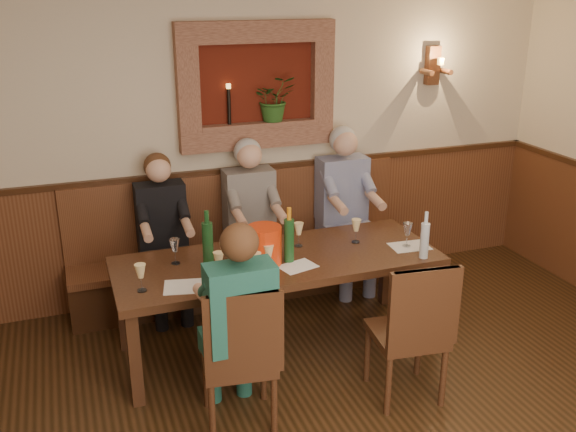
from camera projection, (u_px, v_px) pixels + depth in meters
name	position (u px, v px, depth m)	size (l,w,h in m)	color
room_shell	(418.00, 177.00, 2.72)	(6.04, 6.04, 2.82)	beige
wainscoting	(400.00, 430.00, 3.17)	(6.02, 6.02, 1.15)	#552D18
wall_niche	(262.00, 91.00, 5.43)	(1.36, 0.30, 1.06)	#50150B
wall_sconce	(434.00, 66.00, 5.90)	(0.25, 0.20, 0.35)	#552D18
dining_table	(278.00, 267.00, 4.77)	(2.40, 0.90, 0.75)	#361A10
bench	(244.00, 261.00, 5.72)	(3.00, 0.45, 1.11)	#381E0F
chair_near_left	(239.00, 383.00, 4.03)	(0.50, 0.50, 1.01)	#361A10
chair_near_right	(406.00, 357.00, 4.31)	(0.50, 0.50, 1.02)	#361A10
person_bench_left	(165.00, 251.00, 5.32)	(0.40, 0.49, 1.38)	black
person_bench_mid	(253.00, 236.00, 5.55)	(0.43, 0.53, 1.44)	#56514F
person_bench_right	(345.00, 222.00, 5.83)	(0.45, 0.55, 1.48)	navy
person_chair_front	(238.00, 343.00, 3.95)	(0.41, 0.50, 1.40)	navy
spittoon_bucket	(264.00, 245.00, 4.60)	(0.25, 0.25, 0.28)	red
wine_bottle_green_a	(289.00, 239.00, 4.63)	(0.10, 0.10, 0.41)	#19471E
wine_bottle_green_b	(208.00, 243.00, 4.55)	(0.09, 0.09, 0.42)	#19471E
water_bottle	(425.00, 239.00, 4.70)	(0.09, 0.09, 0.36)	silver
tasting_sheet_a	(188.00, 286.00, 4.29)	(0.32, 0.23, 0.00)	white
tasting_sheet_b	(298.00, 266.00, 4.60)	(0.26, 0.18, 0.00)	white
tasting_sheet_c	(410.00, 246.00, 4.95)	(0.29, 0.21, 0.00)	white
tasting_sheet_d	(225.00, 283.00, 4.35)	(0.30, 0.22, 0.00)	white
wine_glass_0	(256.00, 266.00, 4.38)	(0.08, 0.08, 0.19)	#FFE298
wine_glass_1	(299.00, 235.00, 4.92)	(0.08, 0.08, 0.19)	#FFE298
wine_glass_2	(219.00, 265.00, 4.39)	(0.08, 0.08, 0.19)	#FFE298
wine_glass_3	(141.00, 278.00, 4.20)	(0.08, 0.08, 0.19)	#FFE298
wine_glass_4	(407.00, 235.00, 4.92)	(0.08, 0.08, 0.19)	white
wine_glass_5	(175.00, 251.00, 4.61)	(0.08, 0.08, 0.19)	white
wine_glass_6	(269.00, 258.00, 4.51)	(0.08, 0.08, 0.19)	#FFE298
wine_glass_7	(231.00, 249.00, 4.66)	(0.08, 0.08, 0.19)	white
wine_glass_8	(356.00, 231.00, 5.00)	(0.08, 0.08, 0.19)	#FFE298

